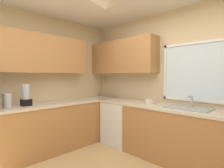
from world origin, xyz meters
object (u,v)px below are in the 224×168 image
at_px(sink_assembly, 188,108).
at_px(blender_appliance, 26,96).
at_px(dishwasher, 121,123).
at_px(kettle, 7,101).
at_px(bowl, 150,101).

xyz_separation_m(sink_assembly, blender_appliance, (-2.02, -1.66, 0.15)).
bearing_deg(blender_appliance, dishwasher, 67.91).
bearing_deg(kettle, bowl, 55.80).
relative_size(dishwasher, bowl, 5.04).
bearing_deg(sink_assembly, blender_appliance, -140.57).
xyz_separation_m(dishwasher, blender_appliance, (-0.66, -1.63, 0.63)).
distance_m(bowl, blender_appliance, 2.13).
xyz_separation_m(bowl, blender_appliance, (-1.34, -1.66, 0.12)).
xyz_separation_m(dishwasher, kettle, (-0.64, -1.91, 0.58)).
bearing_deg(sink_assembly, kettle, -135.76).
relative_size(bowl, blender_appliance, 0.47).
bearing_deg(sink_assembly, dishwasher, -178.49).
height_order(sink_assembly, bowl, sink_assembly).
relative_size(sink_assembly, bowl, 3.84).
height_order(dishwasher, kettle, kettle).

